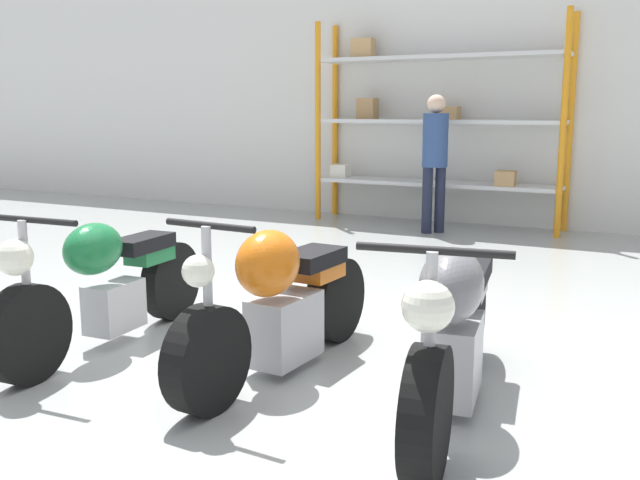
# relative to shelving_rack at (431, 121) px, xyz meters

# --- Properties ---
(ground_plane) EXTENTS (30.00, 30.00, 0.00)m
(ground_plane) POSITION_rel_shelving_rack_xyz_m (0.96, -5.52, -1.41)
(ground_plane) COLOR #9EA3A0
(back_wall) EXTENTS (30.00, 0.08, 3.60)m
(back_wall) POSITION_rel_shelving_rack_xyz_m (0.96, 0.36, 0.39)
(back_wall) COLOR silver
(back_wall) RESTS_ON ground_plane
(shelving_rack) EXTENTS (3.39, 0.63, 2.74)m
(shelving_rack) POSITION_rel_shelving_rack_xyz_m (0.00, 0.00, 0.00)
(shelving_rack) COLOR orange
(shelving_rack) RESTS_ON ground_plane
(motorcycle_green) EXTENTS (0.73, 2.00, 0.97)m
(motorcycle_green) POSITION_rel_shelving_rack_xyz_m (-0.23, -5.89, -0.97)
(motorcycle_green) COLOR black
(motorcycle_green) RESTS_ON ground_plane
(motorcycle_orange) EXTENTS (0.56, 1.95, 1.00)m
(motorcycle_orange) POSITION_rel_shelving_rack_xyz_m (1.01, -5.76, -0.99)
(motorcycle_orange) COLOR black
(motorcycle_orange) RESTS_ON ground_plane
(motorcycle_grey) EXTENTS (0.67, 2.10, 1.01)m
(motorcycle_grey) POSITION_rel_shelving_rack_xyz_m (2.10, -5.85, -0.96)
(motorcycle_grey) COLOR black
(motorcycle_grey) RESTS_ON ground_plane
(person_browsing) EXTENTS (0.45, 0.45, 1.74)m
(person_browsing) POSITION_rel_shelving_rack_xyz_m (0.28, -0.64, -0.38)
(person_browsing) COLOR #1E2338
(person_browsing) RESTS_ON ground_plane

